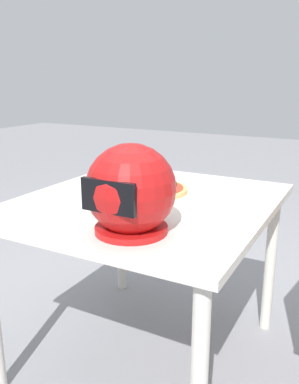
{
  "coord_description": "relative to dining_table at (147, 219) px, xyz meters",
  "views": [
    {
      "loc": [
        -0.74,
        1.35,
        1.18
      ],
      "look_at": [
        0.01,
        -0.03,
        0.73
      ],
      "focal_mm": 38.05,
      "sensor_mm": 36.0,
      "label": 1
    }
  ],
  "objects": [
    {
      "name": "dining_table",
      "position": [
        0.0,
        0.0,
        0.0
      ],
      "size": [
        0.94,
        1.02,
        0.71
      ],
      "color": "beige",
      "rests_on": "ground"
    },
    {
      "name": "pizza",
      "position": [
        0.01,
        -0.07,
        0.11
      ],
      "size": [
        0.29,
        0.29,
        0.06
      ],
      "color": "tan",
      "rests_on": "pizza_plate"
    },
    {
      "name": "pizza_plate",
      "position": [
        0.01,
        -0.07,
        0.09
      ],
      "size": [
        0.33,
        0.33,
        0.01
      ],
      "primitive_type": "cylinder",
      "color": "white",
      "rests_on": "dining_table"
    },
    {
      "name": "motorcycle_helmet",
      "position": [
        -0.13,
        0.33,
        0.22
      ],
      "size": [
        0.28,
        0.28,
        0.28
      ],
      "color": "#B21414",
      "rests_on": "dining_table"
    },
    {
      "name": "ground_plane",
      "position": [
        0.0,
        0.0,
        -0.63
      ],
      "size": [
        14.0,
        14.0,
        0.0
      ],
      "primitive_type": "plane",
      "color": "gray"
    }
  ]
}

